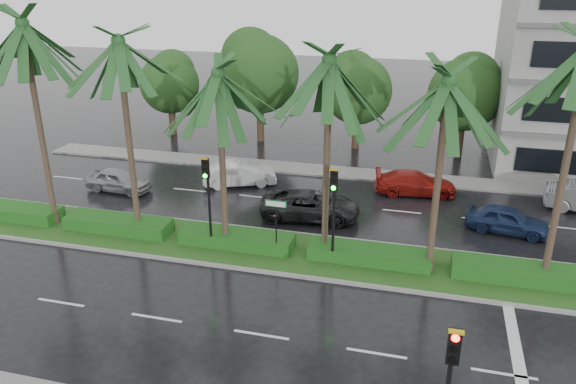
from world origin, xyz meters
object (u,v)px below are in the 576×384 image
(signal_median_left, at_px, (208,190))
(car_darkgrey, at_px, (310,205))
(car_red, at_px, (415,183))
(car_white, at_px, (239,174))
(street_sign, at_px, (276,214))
(car_blue, at_px, (507,220))
(car_silver, at_px, (119,180))

(signal_median_left, relative_size, car_darkgrey, 0.87)
(car_red, bearing_deg, car_white, 89.37)
(street_sign, height_order, car_blue, street_sign)
(car_silver, xyz_separation_m, car_darkgrey, (11.34, -0.88, 0.05))
(street_sign, relative_size, car_silver, 0.69)
(signal_median_left, relative_size, street_sign, 1.68)
(car_white, relative_size, car_darkgrey, 0.85)
(car_silver, relative_size, car_white, 0.89)
(car_red, bearing_deg, signal_median_left, 130.34)
(car_darkgrey, bearing_deg, car_blue, -91.70)
(signal_median_left, xyz_separation_m, car_silver, (-7.84, 5.59, -2.35))
(signal_median_left, height_order, car_red, signal_median_left)
(car_red, height_order, car_blue, car_red)
(signal_median_left, bearing_deg, car_white, 100.37)
(car_silver, distance_m, car_white, 6.85)
(street_sign, bearing_deg, car_darkgrey, 83.69)
(car_white, distance_m, car_blue, 14.75)
(car_silver, relative_size, car_darkgrey, 0.75)
(car_darkgrey, relative_size, car_red, 1.12)
(signal_median_left, height_order, street_sign, signal_median_left)
(signal_median_left, height_order, car_silver, signal_median_left)
(car_darkgrey, xyz_separation_m, car_blue, (9.50, 0.81, -0.05))
(signal_median_left, distance_m, car_red, 12.90)
(car_silver, height_order, car_blue, car_blue)
(car_silver, bearing_deg, street_sign, -112.41)
(street_sign, bearing_deg, car_blue, 28.05)
(car_red, bearing_deg, street_sign, 141.64)
(street_sign, bearing_deg, car_silver, 153.50)
(street_sign, distance_m, car_red, 10.85)
(car_silver, height_order, car_white, car_white)
(car_red, bearing_deg, car_blue, -138.54)
(car_silver, bearing_deg, car_red, -72.72)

